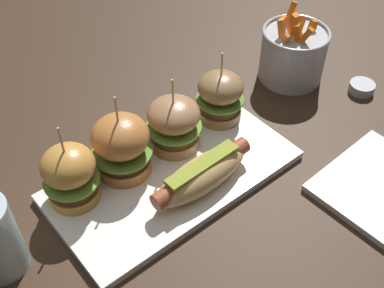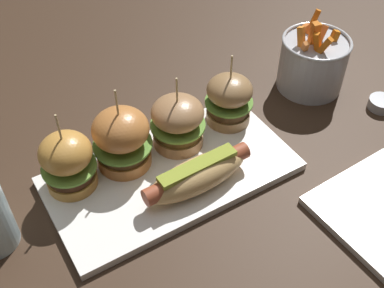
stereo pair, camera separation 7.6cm
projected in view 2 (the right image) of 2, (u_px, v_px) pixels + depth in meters
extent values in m
plane|color=#382619|center=(171.00, 176.00, 0.79)|extent=(3.00, 3.00, 0.00)
cube|color=white|center=(171.00, 174.00, 0.78)|extent=(0.39, 0.20, 0.01)
ellipsoid|color=tan|center=(198.00, 175.00, 0.74)|extent=(0.18, 0.06, 0.05)
cylinder|color=brown|center=(198.00, 173.00, 0.73)|extent=(0.18, 0.03, 0.03)
cube|color=olive|center=(198.00, 166.00, 0.72)|extent=(0.13, 0.03, 0.01)
cylinder|color=#C2873B|center=(72.00, 179.00, 0.75)|extent=(0.08, 0.08, 0.02)
cylinder|color=#472817|center=(70.00, 171.00, 0.74)|extent=(0.07, 0.07, 0.02)
cylinder|color=#6B9E3D|center=(69.00, 167.00, 0.73)|extent=(0.08, 0.08, 0.00)
ellipsoid|color=#C2873B|center=(65.00, 153.00, 0.71)|extent=(0.08, 0.08, 0.06)
cylinder|color=tan|center=(59.00, 131.00, 0.68)|extent=(0.00, 0.00, 0.06)
cylinder|color=#B77137|center=(124.00, 157.00, 0.78)|extent=(0.09, 0.09, 0.02)
cylinder|color=#422A15|center=(123.00, 149.00, 0.77)|extent=(0.08, 0.08, 0.02)
cylinder|color=#609338|center=(123.00, 144.00, 0.76)|extent=(0.09, 0.09, 0.00)
ellipsoid|color=#B77137|center=(120.00, 129.00, 0.74)|extent=(0.09, 0.09, 0.06)
cylinder|color=tan|center=(117.00, 106.00, 0.71)|extent=(0.00, 0.00, 0.06)
cylinder|color=#9E724A|center=(178.00, 137.00, 0.82)|extent=(0.08, 0.08, 0.02)
cylinder|color=#513A1A|center=(178.00, 129.00, 0.80)|extent=(0.08, 0.08, 0.02)
cylinder|color=#6B9E3D|center=(178.00, 125.00, 0.80)|extent=(0.09, 0.09, 0.00)
ellipsoid|color=#9E724A|center=(177.00, 113.00, 0.78)|extent=(0.09, 0.09, 0.05)
cylinder|color=tan|center=(177.00, 94.00, 0.75)|extent=(0.00, 0.00, 0.06)
cylinder|color=olive|center=(228.00, 115.00, 0.86)|extent=(0.08, 0.08, 0.02)
cylinder|color=#49301B|center=(229.00, 107.00, 0.85)|extent=(0.07, 0.07, 0.02)
cylinder|color=#609338|center=(229.00, 102.00, 0.84)|extent=(0.08, 0.08, 0.00)
ellipsoid|color=olive|center=(230.00, 90.00, 0.82)|extent=(0.08, 0.08, 0.05)
cylinder|color=tan|center=(231.00, 71.00, 0.79)|extent=(0.00, 0.00, 0.06)
cylinder|color=#A8AAB2|center=(312.00, 65.00, 0.92)|extent=(0.13, 0.13, 0.10)
torus|color=#B7BABF|center=(317.00, 41.00, 0.89)|extent=(0.13, 0.13, 0.01)
cube|color=orange|center=(303.00, 52.00, 0.88)|extent=(0.02, 0.03, 0.06)
cube|color=orange|center=(302.00, 47.00, 0.88)|extent=(0.02, 0.04, 0.08)
cube|color=orange|center=(312.00, 41.00, 0.88)|extent=(0.02, 0.03, 0.09)
cube|color=#CE6417|center=(309.00, 30.00, 0.91)|extent=(0.04, 0.01, 0.08)
cube|color=orange|center=(309.00, 38.00, 0.92)|extent=(0.03, 0.03, 0.06)
cube|color=orange|center=(319.00, 53.00, 0.87)|extent=(0.03, 0.04, 0.07)
cube|color=orange|center=(330.00, 46.00, 0.90)|extent=(0.03, 0.02, 0.06)
cube|color=orange|center=(317.00, 44.00, 0.89)|extent=(0.05, 0.02, 0.07)
cube|color=orange|center=(318.00, 51.00, 0.87)|extent=(0.03, 0.03, 0.08)
cube|color=orange|center=(314.00, 43.00, 0.89)|extent=(0.02, 0.01, 0.08)
cylinder|color=#A8AAB2|center=(381.00, 104.00, 0.90)|extent=(0.05, 0.05, 0.02)
cylinder|color=tan|center=(382.00, 101.00, 0.90)|extent=(0.04, 0.04, 0.00)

